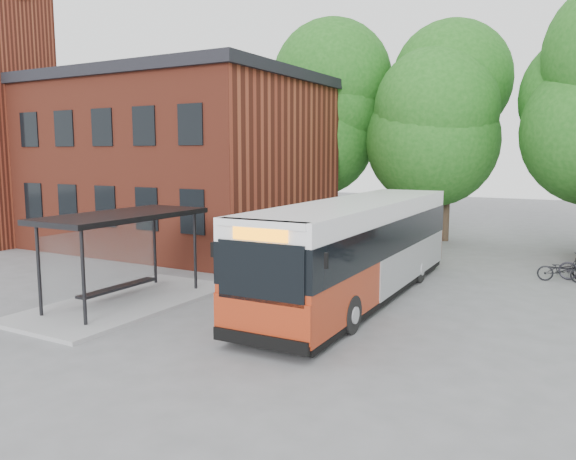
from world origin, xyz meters
The scene contains 7 objects.
ground centered at (0.00, 0.00, 0.00)m, with size 100.00×100.00×0.00m, color slate.
station_building centered at (-13.00, 9.00, 4.25)m, with size 18.40×10.40×8.50m, color maroon, non-canonical shape.
bus_shelter centered at (-4.50, -1.00, 1.45)m, with size 3.60×7.00×2.90m, color black, non-canonical shape.
tree_0 centered at (-6.00, 16.00, 5.50)m, with size 7.92×7.92×11.00m, color #1B5416, non-canonical shape.
tree_1 centered at (1.00, 17.00, 5.20)m, with size 7.92×7.92×10.40m, color #1B5416, non-canonical shape.
city_bus centered at (1.52, 3.31, 1.59)m, with size 2.67×12.52×3.18m, color #9E2E13, non-canonical shape.
bicycle_0 centered at (7.20, 9.10, 0.44)m, with size 0.58×1.68×0.88m, color black.
Camera 1 is at (8.26, -13.42, 4.66)m, focal length 35.00 mm.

